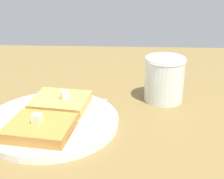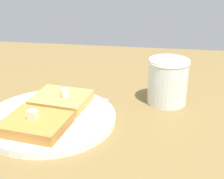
# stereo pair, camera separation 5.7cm
# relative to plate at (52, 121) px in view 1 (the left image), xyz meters

# --- Properties ---
(table_surface) EXTENTS (1.03, 1.03, 0.02)m
(table_surface) POSITION_rel_plate_xyz_m (-0.00, -0.03, -0.02)
(table_surface) COLOR brown
(table_surface) RESTS_ON ground
(plate) EXTENTS (0.23, 0.23, 0.01)m
(plate) POSITION_rel_plate_xyz_m (0.00, 0.00, 0.00)
(plate) COLOR white
(plate) RESTS_ON table_surface
(toast_slice_left) EXTENTS (0.10, 0.11, 0.02)m
(toast_slice_left) POSITION_rel_plate_xyz_m (-0.05, 0.01, 0.01)
(toast_slice_left) COLOR gold
(toast_slice_left) RESTS_ON plate
(toast_slice_middle) EXTENTS (0.10, 0.11, 0.02)m
(toast_slice_middle) POSITION_rel_plate_xyz_m (0.05, -0.01, 0.01)
(toast_slice_middle) COLOR #B07432
(toast_slice_middle) RESTS_ON plate
(butter_pat_primary) EXTENTS (0.02, 0.02, 0.01)m
(butter_pat_primary) POSITION_rel_plate_xyz_m (-0.04, 0.02, 0.03)
(butter_pat_primary) COLOR #F2E9C7
(butter_pat_primary) RESTS_ON toast_slice_left
(butter_pat_secondary) EXTENTS (0.02, 0.02, 0.01)m
(butter_pat_secondary) POSITION_rel_plate_xyz_m (0.05, -0.01, 0.03)
(butter_pat_secondary) COLOR beige
(butter_pat_secondary) RESTS_ON toast_slice_middle
(fork) EXTENTS (0.16, 0.05, 0.00)m
(fork) POSITION_rel_plate_xyz_m (0.01, 0.07, 0.01)
(fork) COLOR silver
(fork) RESTS_ON plate
(syrup_jar) EXTENTS (0.08, 0.08, 0.09)m
(syrup_jar) POSITION_rel_plate_xyz_m (-0.12, 0.20, 0.03)
(syrup_jar) COLOR #3A1909
(syrup_jar) RESTS_ON table_surface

